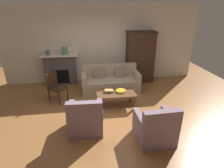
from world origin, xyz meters
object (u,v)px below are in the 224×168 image
couch (110,82)px  fruit_bowl (121,91)px  coffee_table (116,94)px  armoire (140,57)px  armchair_near_right (155,128)px  side_chair_wooden (55,85)px  mantel_vase_jade (64,51)px  book_stack (109,91)px  fireplace (61,69)px  armchair_near_left (86,119)px  mantel_vase_cream (70,50)px  mantel_vase_slate (48,53)px

couch → fruit_bowl: couch is taller
coffee_table → fruit_bowl: fruit_bowl is taller
fruit_bowl → coffee_table: bearing=-164.7°
armoire → armchair_near_right: size_ratio=2.15×
coffee_table → armoire: bearing=57.2°
couch → side_chair_wooden: 1.83m
mantel_vase_jade → side_chair_wooden: mantel_vase_jade is taller
couch → book_stack: bearing=-99.3°
mantel_vase_jade → side_chair_wooden: (-0.20, -1.34, -0.74)m
armoire → side_chair_wooden: size_ratio=2.10×
fireplace → mantel_vase_jade: bearing=-5.7°
mantel_vase_jade → armchair_near_left: 3.21m
armoire → mantel_vase_cream: (-2.57, 0.06, 0.33)m
mantel_vase_cream → armchair_near_right: bearing=-61.0°
mantel_vase_jade → fruit_bowl: bearing=-47.7°
fruit_bowl → mantel_vase_slate: mantel_vase_slate is taller
coffee_table → mantel_vase_slate: size_ratio=6.67×
mantel_vase_cream → armchair_near_left: 3.18m
fireplace → book_stack: size_ratio=4.86×
mantel_vase_slate → mantel_vase_jade: 0.56m
fireplace → armchair_near_right: (2.34, -3.56, -0.25)m
fruit_bowl → mantel_vase_slate: bearing=140.4°
fireplace → armoire: bearing=-1.5°
book_stack → side_chair_wooden: 1.65m
fireplace → side_chair_wooden: bearing=-90.7°
side_chair_wooden → armchair_near_left: bearing=-61.4°
armchair_near_right → book_stack: bearing=114.9°
fireplace → coffee_table: (1.75, -1.94, -0.20)m
mantel_vase_cream → side_chair_wooden: 1.59m
side_chair_wooden → fruit_bowl: bearing=-15.8°
fireplace → fruit_bowl: fireplace is taller
armoire → book_stack: 2.32m
coffee_table → side_chair_wooden: size_ratio=1.22×
mantel_vase_cream → armchair_near_right: 4.16m
fireplace → book_stack: 2.43m
book_stack → mantel_vase_jade: bearing=126.7°
mantel_vase_cream → armchair_near_right: mantel_vase_cream is taller
mantel_vase_slate → mantel_vase_cream: bearing=0.0°
couch → mantel_vase_cream: 1.84m
mantel_vase_jade → mantel_vase_cream: bearing=0.0°
book_stack → mantel_vase_cream: 2.34m
armoire → mantel_vase_slate: armoire is taller
side_chair_wooden → coffee_table: bearing=-18.3°
armoire → coffee_table: size_ratio=1.72×
mantel_vase_jade → armchair_near_right: 4.25m
book_stack → armchair_near_left: 1.33m
armchair_near_left → mantel_vase_cream: bearing=99.5°
book_stack → mantel_vase_slate: bearing=136.3°
book_stack → mantel_vase_jade: (-1.38, 1.85, 0.80)m
mantel_vase_slate → mantel_vase_cream: (0.76, 0.00, 0.07)m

